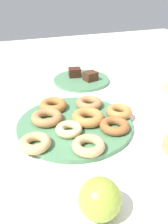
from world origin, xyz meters
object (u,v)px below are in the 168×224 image
donut_8 (35,143)px  apple (100,199)px  donut_2 (69,129)px  donut_7 (89,103)px  donut_4 (53,105)px  donut_0 (88,145)px  donut_1 (47,118)px  brownie_near (75,72)px  donut_6 (115,126)px  cake_plate (81,80)px  brownie_far (90,76)px  donut_plate (75,124)px  donut_3 (88,117)px  donut_5 (119,112)px

donut_8 → apple: (0.24, 0.08, 0.01)m
donut_2 → donut_7: size_ratio=0.86×
donut_4 → apple: apple is taller
apple → donut_0: bearing=165.4°
donut_2 → donut_7: 0.17m
donut_1 → brownie_near: 0.39m
donut_4 → donut_6: 0.23m
donut_0 → donut_2: bearing=-164.6°
donut_4 → cake_plate: bearing=141.5°
donut_0 → brownie_near: brownie_near is taller
donut_4 → cake_plate: size_ratio=0.38×
donut_4 → donut_8: 0.21m
donut_1 → apple: apple is taller
donut_4 → brownie_far: 0.29m
donut_1 → donut_4: bearing=152.7°
donut_plate → donut_6: size_ratio=4.05×
donut_3 → donut_7: size_ratio=1.11×
donut_8 → cake_plate: donut_8 is taller
donut_0 → brownie_near: size_ratio=1.68×
donut_7 → brownie_near: 0.29m
donut_plate → donut_4: donut_4 is taller
donut_plate → donut_4: bearing=-159.4°
donut_5 → donut_4: bearing=-121.5°
brownie_near → brownie_far: same height
donut_3 → donut_1: bearing=-110.9°
donut_5 → brownie_far: brownie_far is taller
donut_7 → brownie_far: size_ratio=1.73×
donut_0 → brownie_near: 0.52m
donut_2 → donut_3: bearing=117.7°
donut_plate → donut_1: (-0.03, -0.08, 0.02)m
donut_3 → donut_8: donut_3 is taller
donut_0 → donut_2: 0.09m
donut_4 → cake_plate: donut_4 is taller
donut_2 → donut_3: donut_3 is taller
donut_plate → donut_4: (-0.11, -0.04, 0.02)m
donut_0 → donut_1: donut_1 is taller
donut_6 → donut_7: bearing=-173.5°
cake_plate → donut_5: bearing=0.8°
donut_5 → donut_6: (0.07, -0.05, -0.00)m
donut_5 → brownie_far: (-0.31, 0.03, 0.00)m
donut_4 → donut_8: donut_4 is taller
donut_1 → donut_plate: bearing=66.0°
donut_7 → donut_8: 0.26m
donut_0 → donut_3: donut_3 is taller
donut_6 → cake_plate: size_ratio=0.36×
donut_0 → cake_plate: bearing=162.4°
brownie_far → donut_5: bearing=-4.7°
donut_6 → apple: (0.24, -0.15, 0.01)m
donut_1 → donut_5: (0.04, 0.22, -0.00)m
donut_2 → donut_3: (-0.04, 0.07, 0.00)m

